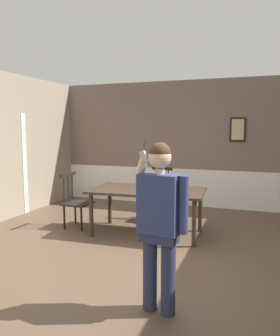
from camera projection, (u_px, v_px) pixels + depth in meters
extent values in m
plane|color=brown|center=(138.00, 258.00, 4.58)|extent=(7.48, 7.48, 0.00)
cube|color=#756056|center=(189.00, 125.00, 7.54)|extent=(6.30, 0.12, 2.01)
cube|color=white|center=(188.00, 187.00, 7.72)|extent=(6.30, 0.14, 0.86)
cube|color=white|center=(188.00, 169.00, 7.64)|extent=(6.30, 0.05, 0.06)
cube|color=black|center=(238.00, 130.00, 7.12)|extent=(0.33, 0.03, 0.52)
cube|color=tan|center=(238.00, 130.00, 7.10)|extent=(0.25, 0.01, 0.44)
cube|color=silver|center=(24.00, 164.00, 6.93)|extent=(0.06, 0.12, 2.10)
cube|color=#38281E|center=(147.00, 191.00, 5.55)|extent=(1.94, 1.12, 0.04)
cylinder|color=#38281E|center=(91.00, 215.00, 5.45)|extent=(0.07, 0.07, 0.73)
cylinder|color=#38281E|center=(194.00, 223.00, 4.96)|extent=(0.07, 0.07, 0.73)
cylinder|color=#38281E|center=(110.00, 204.00, 6.22)|extent=(0.07, 0.07, 0.73)
cylinder|color=#38281E|center=(200.00, 211.00, 5.74)|extent=(0.07, 0.07, 0.73)
cube|color=black|center=(78.00, 203.00, 5.95)|extent=(0.46, 0.46, 0.03)
cube|color=black|center=(68.00, 175.00, 5.97)|extent=(0.06, 0.45, 0.06)
cylinder|color=black|center=(72.00, 186.00, 6.12)|extent=(0.02, 0.02, 0.53)
cylinder|color=black|center=(68.00, 187.00, 6.00)|extent=(0.02, 0.02, 0.53)
cylinder|color=black|center=(64.00, 189.00, 5.87)|extent=(0.02, 0.02, 0.53)
cylinder|color=black|center=(92.00, 214.00, 6.08)|extent=(0.04, 0.04, 0.43)
cylinder|color=black|center=(81.00, 219.00, 5.75)|extent=(0.04, 0.04, 0.43)
cylinder|color=black|center=(75.00, 213.00, 6.21)|extent=(0.04, 0.04, 0.43)
cylinder|color=black|center=(64.00, 217.00, 5.88)|extent=(0.04, 0.04, 0.43)
cube|color=black|center=(159.00, 199.00, 6.40)|extent=(0.44, 0.44, 0.03)
cube|color=black|center=(162.00, 169.00, 6.51)|extent=(0.42, 0.06, 0.06)
cylinder|color=black|center=(168.00, 182.00, 6.49)|extent=(0.02, 0.02, 0.59)
cylinder|color=black|center=(162.00, 182.00, 6.54)|extent=(0.02, 0.02, 0.59)
cylinder|color=black|center=(156.00, 181.00, 6.59)|extent=(0.02, 0.02, 0.59)
cylinder|color=black|center=(164.00, 213.00, 6.21)|extent=(0.04, 0.04, 0.41)
cylinder|color=black|center=(148.00, 211.00, 6.34)|extent=(0.04, 0.04, 0.41)
cylinder|color=black|center=(170.00, 209.00, 6.52)|extent=(0.04, 0.04, 0.41)
cylinder|color=black|center=(154.00, 207.00, 6.64)|extent=(0.04, 0.04, 0.41)
cylinder|color=#282E49|center=(168.00, 274.00, 3.14)|extent=(0.14, 0.14, 0.79)
cylinder|color=#282E49|center=(150.00, 270.00, 3.23)|extent=(0.14, 0.14, 0.79)
cube|color=#282E49|center=(159.00, 236.00, 3.15)|extent=(0.37, 0.24, 0.12)
cube|color=navy|center=(159.00, 204.00, 3.11)|extent=(0.41, 0.27, 0.56)
cylinder|color=navy|center=(183.00, 205.00, 3.00)|extent=(0.09, 0.09, 0.53)
cylinder|color=beige|center=(142.00, 167.00, 3.14)|extent=(0.17, 0.15, 0.19)
cylinder|color=beige|center=(160.00, 171.00, 3.07)|extent=(0.09, 0.09, 0.05)
sphere|color=beige|center=(160.00, 157.00, 3.06)|extent=(0.22, 0.22, 0.22)
sphere|color=#472D19|center=(160.00, 153.00, 3.05)|extent=(0.20, 0.20, 0.20)
cube|color=#B7B7BC|center=(144.00, 159.00, 3.10)|extent=(0.10, 0.05, 0.17)
cylinder|color=black|center=(144.00, 146.00, 3.09)|extent=(0.01, 0.01, 0.08)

